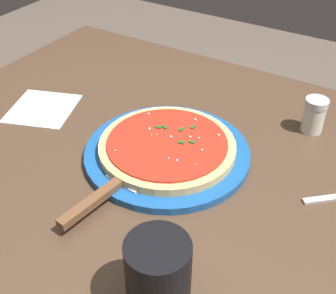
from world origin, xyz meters
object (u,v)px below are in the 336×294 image
(serving_plate, at_px, (168,152))
(pizza, at_px, (168,145))
(cup_tall_drink, at_px, (158,275))
(napkin_loose_left, at_px, (42,109))
(parmesan_shaker, at_px, (314,115))
(pizza_server, at_px, (109,191))

(serving_plate, relative_size, pizza, 1.22)
(cup_tall_drink, bearing_deg, napkin_loose_left, 150.29)
(parmesan_shaker, bearing_deg, serving_plate, -132.75)
(serving_plate, distance_m, parmesan_shaker, 0.31)
(pizza, relative_size, cup_tall_drink, 2.32)
(cup_tall_drink, distance_m, napkin_loose_left, 0.56)
(pizza_server, height_order, napkin_loose_left, pizza_server)
(pizza_server, distance_m, parmesan_shaker, 0.45)
(serving_plate, distance_m, napkin_loose_left, 0.33)
(cup_tall_drink, height_order, parmesan_shaker, cup_tall_drink)
(serving_plate, bearing_deg, parmesan_shaker, 47.25)
(pizza_server, bearing_deg, cup_tall_drink, -34.94)
(pizza, bearing_deg, cup_tall_drink, -60.86)
(serving_plate, height_order, parmesan_shaker, parmesan_shaker)
(pizza, bearing_deg, serving_plate, -98.56)
(cup_tall_drink, bearing_deg, serving_plate, 119.14)
(pizza_server, distance_m, napkin_loose_left, 0.34)
(pizza_server, xyz_separation_m, cup_tall_drink, (0.18, -0.12, 0.04))
(napkin_loose_left, bearing_deg, cup_tall_drink, -29.71)
(pizza_server, bearing_deg, serving_plate, 82.42)
(pizza, height_order, parmesan_shaker, parmesan_shaker)
(pizza, distance_m, cup_tall_drink, 0.32)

